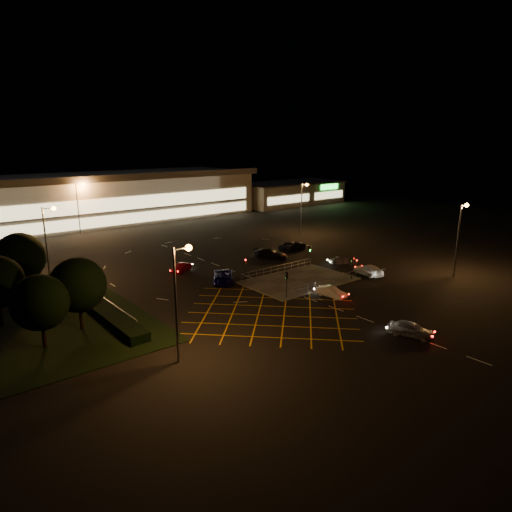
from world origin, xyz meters
TOP-DOWN VIEW (x-y plane):
  - ground at (0.00, 0.00)m, footprint 180.00×180.00m
  - pedestrian_island at (2.00, -2.00)m, footprint 14.00×9.00m
  - grass_verge at (-28.00, 6.00)m, footprint 18.00×30.00m
  - hedge at (-23.00, 6.00)m, footprint 2.00×26.00m
  - supermarket at (0.00, 61.95)m, footprint 72.00×26.50m
  - retail_unit_a at (46.00, 53.97)m, footprint 18.80×14.80m
  - retail_unit_b at (62.00, 53.96)m, footprint 14.80×14.80m
  - streetlight_sw at (-21.56, -12.00)m, footprint 1.78×0.56m
  - streetlight_se at (20.44, -14.00)m, footprint 1.78×0.56m
  - streetlight_nw at (-23.56, 18.00)m, footprint 1.78×0.56m
  - streetlight_ne at (24.44, 20.00)m, footprint 1.78×0.56m
  - streetlight_far_left at (-9.56, 48.00)m, footprint 1.78×0.56m
  - streetlight_far_right at (30.44, 50.00)m, footprint 1.78×0.56m
  - signal_sw at (-4.00, -5.99)m, footprint 0.28×0.30m
  - signal_se at (8.00, -5.99)m, footprint 0.28×0.30m
  - signal_nw at (-4.00, 1.99)m, footprint 0.28×0.30m
  - signal_ne at (8.00, 1.99)m, footprint 0.28×0.30m
  - tree_a at (-30.00, -2.00)m, footprint 5.04×5.04m
  - tree_c at (-28.00, 14.00)m, footprint 5.76×5.76m
  - tree_e at (-26.00, 0.00)m, footprint 5.40×5.40m
  - car_near_silver at (-2.11, -21.42)m, footprint 3.10×4.66m
  - car_queue_white at (0.52, -9.00)m, footprint 1.71×3.90m
  - car_left_blue at (-6.26, 3.77)m, footprint 5.25×5.99m
  - car_far_dkgrey at (6.84, 9.39)m, footprint 4.76×5.63m
  - car_right_silver at (12.90, -0.11)m, footprint 3.99×3.13m
  - car_circ_red at (-7.95, 11.67)m, footprint 3.87×3.01m
  - car_east_grey at (13.82, 11.57)m, footprint 5.71×3.22m
  - car_approach_white at (11.50, -6.05)m, footprint 2.96×5.18m

SIDE VIEW (x-z plane):
  - ground at x=0.00m, z-range 0.00..0.00m
  - grass_verge at x=-28.00m, z-range 0.00..0.08m
  - pedestrian_island at x=2.00m, z-range 0.00..0.12m
  - hedge at x=-23.00m, z-range 0.00..1.00m
  - car_circ_red at x=-7.95m, z-range 0.00..1.23m
  - car_queue_white at x=0.52m, z-range 0.00..1.24m
  - car_right_silver at x=12.90m, z-range 0.00..1.27m
  - car_approach_white at x=11.50m, z-range 0.00..1.41m
  - car_near_silver at x=-2.11m, z-range 0.00..1.48m
  - car_east_grey at x=13.82m, z-range 0.00..1.51m
  - car_left_blue at x=-6.26m, z-range 0.00..1.54m
  - car_far_dkgrey at x=6.84m, z-range 0.00..1.55m
  - signal_sw at x=-4.00m, z-range 0.79..3.94m
  - signal_se at x=8.00m, z-range 0.79..3.94m
  - signal_nw at x=-4.00m, z-range 0.79..3.94m
  - signal_ne at x=8.00m, z-range 0.79..3.94m
  - retail_unit_a at x=46.00m, z-range 0.04..6.39m
  - retail_unit_b at x=62.00m, z-range 0.05..6.40m
  - tree_a at x=-30.00m, z-range 0.90..7.76m
  - tree_e at x=-26.00m, z-range 0.97..8.32m
  - tree_c at x=-28.00m, z-range 1.03..8.87m
  - supermarket at x=0.00m, z-range 0.06..10.56m
  - streetlight_sw at x=-21.56m, z-range 1.55..11.58m
  - streetlight_se at x=20.44m, z-range 1.55..11.58m
  - streetlight_nw at x=-23.56m, z-range 1.55..11.58m
  - streetlight_ne at x=24.44m, z-range 1.55..11.58m
  - streetlight_far_left at x=-9.56m, z-range 1.55..11.58m
  - streetlight_far_right at x=30.44m, z-range 1.55..11.58m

